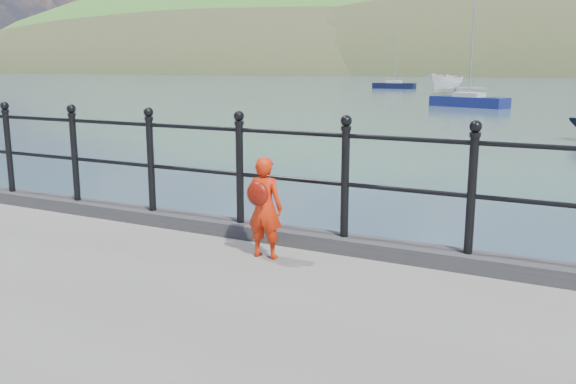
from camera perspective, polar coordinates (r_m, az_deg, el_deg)
The scene contains 7 objects.
ground at distance 6.82m, azimuth 0.78°, elevation -12.55°, with size 600.00×600.00×0.00m, color #2D4251.
kerb at distance 6.32m, azimuth 0.20°, elevation -4.14°, with size 60.00×0.30×0.15m, color #28282B.
railing at distance 6.16m, azimuth 0.20°, elevation 2.58°, with size 18.11×0.11×1.20m.
child at distance 5.75m, azimuth -2.24°, elevation -1.38°, with size 0.37×0.31×0.98m.
launch_white at distance 63.76m, azimuth 14.54°, elevation 9.76°, with size 2.00×5.33×2.06m, color white.
sailboat_left at distance 78.29m, azimuth 9.89°, elevation 9.75°, with size 5.29×1.80×7.56m.
sailboat_port at distance 44.45m, azimuth 16.56°, elevation 8.07°, with size 5.61×3.35×7.85m.
Camera 1 is at (2.78, -5.56, 2.80)m, focal length 38.00 mm.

